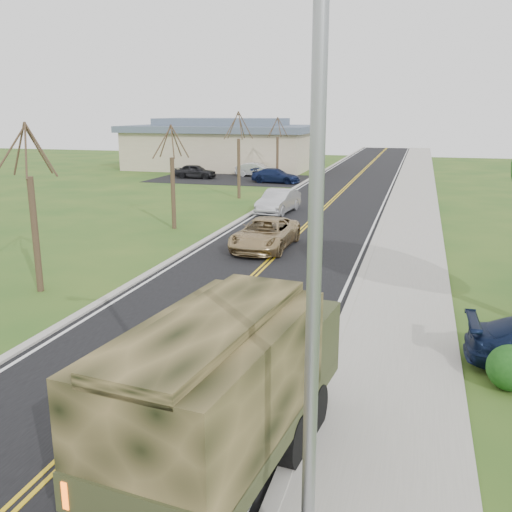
% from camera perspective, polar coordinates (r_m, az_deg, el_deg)
% --- Properties ---
extents(ground, '(160.00, 160.00, 0.00)m').
position_cam_1_polar(ground, '(11.33, -22.09, -21.39)').
color(ground, '#274E1A').
rests_on(ground, ground).
extents(road, '(8.00, 120.00, 0.01)m').
position_cam_1_polar(road, '(47.86, 8.58, 6.42)').
color(road, black).
rests_on(road, ground).
extents(curb_right, '(0.30, 120.00, 0.12)m').
position_cam_1_polar(curb_right, '(47.49, 13.57, 6.19)').
color(curb_right, '#9E998E').
rests_on(curb_right, ground).
extents(sidewalk_right, '(3.20, 120.00, 0.10)m').
position_cam_1_polar(sidewalk_right, '(47.45, 15.69, 6.04)').
color(sidewalk_right, '#9E998E').
rests_on(sidewalk_right, ground).
extents(curb_left, '(0.30, 120.00, 0.10)m').
position_cam_1_polar(curb_left, '(48.56, 3.69, 6.71)').
color(curb_left, '#9E998E').
rests_on(curb_left, ground).
extents(street_light, '(1.65, 0.22, 8.00)m').
position_cam_1_polar(street_light, '(6.93, 5.00, -2.39)').
color(street_light, gray).
rests_on(street_light, ground).
extents(bare_tree_a, '(1.93, 2.26, 6.08)m').
position_cam_1_polar(bare_tree_a, '(21.84, -21.32, 3.30)').
color(bare_tree_a, '#38281C').
rests_on(bare_tree_a, ground).
extents(bare_tree_b, '(1.83, 2.14, 5.73)m').
position_cam_1_polar(bare_tree_b, '(32.11, -8.32, 7.08)').
color(bare_tree_b, '#38281C').
rests_on(bare_tree_b, ground).
extents(bare_tree_c, '(2.04, 2.39, 6.42)m').
position_cam_1_polar(bare_tree_c, '(43.24, -1.74, 9.44)').
color(bare_tree_c, '#38281C').
rests_on(bare_tree_c, ground).
extents(bare_tree_d, '(1.88, 2.20, 5.91)m').
position_cam_1_polar(bare_tree_d, '(54.77, 2.15, 10.22)').
color(bare_tree_d, '#38281C').
rests_on(bare_tree_d, ground).
extents(commercial_building, '(25.50, 21.50, 5.65)m').
position_cam_1_polar(commercial_building, '(66.88, -3.36, 11.05)').
color(commercial_building, tan).
rests_on(commercial_building, ground).
extents(military_truck, '(2.98, 6.69, 3.23)m').
position_cam_1_polar(military_truck, '(10.15, -2.82, -12.46)').
color(military_truck, black).
rests_on(military_truck, ground).
extents(suv_champagne, '(2.56, 5.29, 1.45)m').
position_cam_1_polar(suv_champagne, '(27.25, 0.92, 2.22)').
color(suv_champagne, '#A1875A').
rests_on(suv_champagne, ground).
extents(sedan_silver, '(2.08, 4.79, 1.53)m').
position_cam_1_polar(sedan_silver, '(37.00, 2.24, 5.48)').
color(sedan_silver, silver).
rests_on(sedan_silver, ground).
extents(lot_car_dark, '(4.10, 1.70, 1.39)m').
position_cam_1_polar(lot_car_dark, '(56.88, -6.08, 8.42)').
color(lot_car_dark, black).
rests_on(lot_car_dark, ground).
extents(lot_car_silver, '(4.32, 1.75, 1.40)m').
position_cam_1_polar(lot_car_silver, '(58.09, 0.07, 8.62)').
color(lot_car_silver, silver).
rests_on(lot_car_silver, ground).
extents(lot_car_navy, '(4.70, 2.32, 1.31)m').
position_cam_1_polar(lot_car_navy, '(52.98, 2.00, 8.02)').
color(lot_car_navy, '#101A3C').
rests_on(lot_car_navy, ground).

